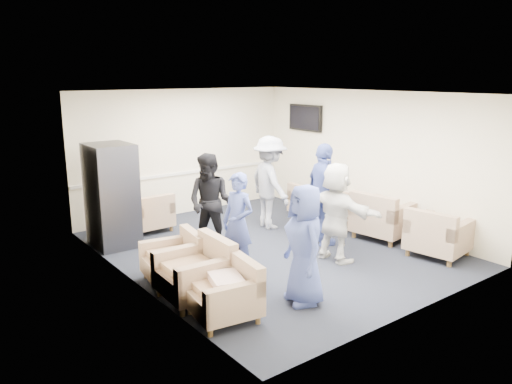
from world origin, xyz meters
TOP-DOWN VIEW (x-y plane):
  - floor at (0.00, 0.00)m, footprint 6.00×6.00m
  - ceiling at (0.00, 0.00)m, footprint 6.00×6.00m
  - back_wall at (0.00, 3.00)m, footprint 5.00×0.02m
  - front_wall at (0.00, -3.00)m, footprint 5.00×0.02m
  - left_wall at (-2.50, 0.00)m, footprint 0.02×6.00m
  - right_wall at (2.50, 0.00)m, footprint 0.02×6.00m
  - chair_rail at (0.00, 2.98)m, footprint 4.98×0.04m
  - tv at (2.44, 1.80)m, footprint 0.10×1.00m
  - armchair_left_near at (-2.03, -1.67)m, footprint 0.89×0.89m
  - armchair_left_mid at (-2.02, -0.95)m, footprint 0.93×0.93m
  - armchair_left_far at (-1.98, -0.25)m, footprint 0.90×0.90m
  - armchair_right_near at (1.99, -1.99)m, footprint 1.01×1.01m
  - armchair_right_midnear at (2.02, -0.81)m, footprint 1.07×1.07m
  - armchair_right_midfar at (2.01, 0.19)m, footprint 0.85×0.85m
  - armchair_right_far at (1.94, 1.04)m, footprint 0.80×0.80m
  - armchair_corner at (-1.23, 2.24)m, footprint 0.82×0.82m
  - vending_machine at (-2.09, 1.86)m, footprint 0.74×0.87m
  - backpack at (-1.07, -0.41)m, footprint 0.36×0.30m
  - pillow at (-2.04, -1.66)m, footprint 0.50×0.58m
  - person_front_left at (-0.95, -1.91)m, footprint 0.74×0.91m
  - person_mid_left at (-1.02, -0.48)m, footprint 0.50×0.64m
  - person_back_left at (-0.84, 0.60)m, footprint 0.99×1.04m
  - person_back_right at (0.79, 1.00)m, footprint 0.86×1.28m
  - person_mid_right at (0.92, -0.36)m, footprint 0.77×1.16m
  - person_front_right at (0.51, -1.06)m, footprint 0.59×1.55m

SIDE VIEW (x-z plane):
  - floor at x=0.00m, z-range 0.00..0.00m
  - backpack at x=-1.07m, z-range 0.01..0.53m
  - armchair_right_far at x=1.94m, z-range 0.00..0.62m
  - armchair_left_far at x=-1.98m, z-range 0.00..0.63m
  - armchair_left_near at x=-2.03m, z-range 0.00..0.63m
  - armchair_right_midfar at x=2.01m, z-range 0.00..0.63m
  - armchair_corner at x=-1.23m, z-range 0.00..0.64m
  - armchair_left_mid at x=-2.02m, z-range 0.00..0.71m
  - armchair_right_near at x=1.99m, z-range 0.00..0.71m
  - armchair_right_midnear at x=2.02m, z-range 0.00..0.76m
  - pillow at x=-2.04m, z-range 0.42..0.56m
  - person_mid_left at x=-1.02m, z-range 0.00..1.56m
  - person_front_left at x=-0.95m, z-range 0.00..1.62m
  - person_front_right at x=0.51m, z-range 0.00..1.64m
  - person_back_left at x=-0.84m, z-range 0.00..1.70m
  - chair_rail at x=0.00m, z-range 0.87..0.93m
  - person_mid_right at x=0.92m, z-range 0.00..1.83m
  - vending_machine at x=-2.09m, z-range 0.00..1.83m
  - person_back_right at x=0.79m, z-range 0.00..1.83m
  - back_wall at x=0.00m, z-range 0.00..2.70m
  - front_wall at x=0.00m, z-range 0.00..2.70m
  - left_wall at x=-2.50m, z-range 0.00..2.70m
  - right_wall at x=2.50m, z-range 0.00..2.70m
  - tv at x=2.44m, z-range 1.76..2.34m
  - ceiling at x=0.00m, z-range 2.70..2.70m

